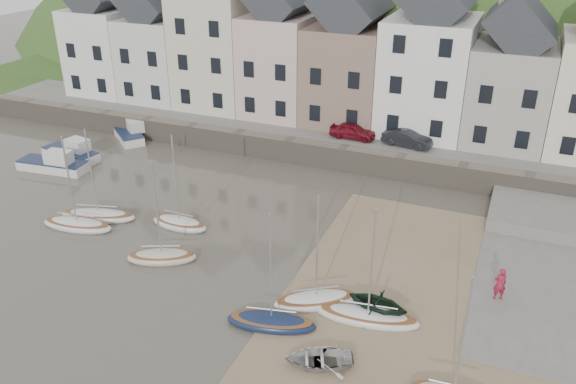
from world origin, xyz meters
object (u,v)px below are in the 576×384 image
at_px(rowboat_green, 378,302).
at_px(person_red, 500,284).
at_px(car_right, 407,138).
at_px(rowboat_white, 318,358).
at_px(car_left, 353,131).
at_px(sailboat_0, 98,215).

xyz_separation_m(rowboat_green, person_red, (5.32, 3.62, 0.18)).
bearing_deg(car_right, rowboat_white, -169.07).
height_order(person_red, car_left, car_left).
relative_size(rowboat_white, car_left, 0.84).
xyz_separation_m(sailboat_0, rowboat_green, (19.04, -2.88, 0.58)).
xyz_separation_m(rowboat_white, person_red, (6.84, 7.88, 0.64)).
height_order(rowboat_white, rowboat_green, rowboat_green).
distance_m(sailboat_0, car_left, 20.16).
bearing_deg(person_red, car_left, -74.30).
bearing_deg(sailboat_0, rowboat_white, -22.18).
bearing_deg(car_right, person_red, -144.38).
bearing_deg(rowboat_white, car_right, 160.47).
height_order(rowboat_green, car_left, car_left).
distance_m(rowboat_white, rowboat_green, 4.55).
bearing_deg(car_left, sailboat_0, 144.62).
bearing_deg(sailboat_0, car_right, 44.68).
bearing_deg(person_red, sailboat_0, -21.42).
bearing_deg(car_left, rowboat_green, -158.33).
relative_size(rowboat_green, person_red, 1.65).
distance_m(rowboat_green, car_right, 19.23).
bearing_deg(rowboat_white, sailboat_0, -134.77).
distance_m(rowboat_white, car_right, 23.35).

